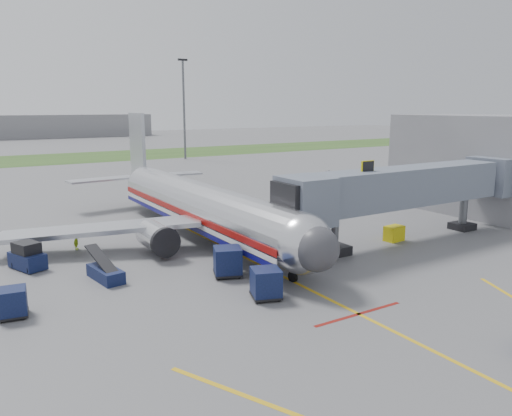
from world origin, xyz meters
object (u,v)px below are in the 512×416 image
airliner (201,206)px  baggage_tug (27,257)px  ramp_worker (76,240)px  belt_loader (105,273)px

airliner → baggage_tug: size_ratio=11.86×
ramp_worker → baggage_tug: bearing=154.6°
airliner → belt_loader: airliner is taller
baggage_tug → ramp_worker: (3.90, 3.10, -0.04)m
baggage_tug → airliner: bearing=6.9°
airliner → baggage_tug: bearing=-173.1°
belt_loader → ramp_worker: bearing=90.0°
belt_loader → airliner: bearing=33.7°
ramp_worker → belt_loader: bearing=-153.9°
baggage_tug → ramp_worker: bearing=38.5°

